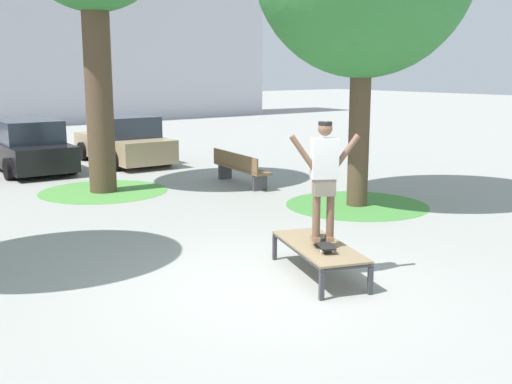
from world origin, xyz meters
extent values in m
plane|color=#999993|center=(0.00, 0.00, 0.00)|extent=(120.00, 120.00, 0.00)
cube|color=#38383D|center=(0.73, 0.87, 0.19)|extent=(0.08, 0.08, 0.38)
cube|color=#38383D|center=(1.39, 0.64, 0.19)|extent=(0.08, 0.08, 0.38)
cube|color=#38383D|center=(0.12, -0.86, 0.19)|extent=(0.08, 0.08, 0.38)
cube|color=#38383D|center=(0.78, -1.09, 0.19)|extent=(0.08, 0.08, 0.38)
cylinder|color=#38383D|center=(0.42, 0.01, 0.41)|extent=(0.68, 1.81, 0.05)
cylinder|color=#38383D|center=(1.08, -0.23, 0.41)|extent=(0.68, 1.81, 0.05)
cylinder|color=#38383D|center=(1.06, 0.76, 0.41)|extent=(0.73, 0.30, 0.05)
cylinder|color=#38383D|center=(0.45, -0.98, 0.41)|extent=(0.73, 0.30, 0.05)
cube|color=#847051|center=(0.75, -0.11, 0.45)|extent=(1.35, 2.04, 0.03)
cube|color=black|center=(0.71, -0.24, 0.54)|extent=(0.57, 0.79, 0.02)
cylinder|color=silver|center=(0.78, 0.04, 0.49)|extent=(0.05, 0.06, 0.06)
cylinder|color=silver|center=(0.91, -0.03, 0.49)|extent=(0.05, 0.06, 0.06)
cylinder|color=silver|center=(0.50, -0.44, 0.49)|extent=(0.05, 0.06, 0.06)
cylinder|color=silver|center=(0.63, -0.52, 0.49)|extent=(0.05, 0.06, 0.06)
cylinder|color=brown|center=(0.62, -0.19, 0.96)|extent=(0.11, 0.11, 0.82)
cube|color=#99704C|center=(0.65, -0.15, 0.59)|extent=(0.21, 0.26, 0.07)
cylinder|color=brown|center=(0.79, -0.29, 0.96)|extent=(0.11, 0.11, 0.82)
cube|color=#99704C|center=(0.82, -0.25, 0.59)|extent=(0.21, 0.26, 0.07)
cube|color=#756B5B|center=(0.71, -0.24, 1.34)|extent=(0.36, 0.32, 0.24)
cube|color=silver|center=(0.71, -0.24, 1.74)|extent=(0.42, 0.37, 0.56)
cylinder|color=brown|center=(0.45, -0.09, 1.81)|extent=(0.39, 0.27, 0.52)
cylinder|color=brown|center=(0.97, -0.39, 1.81)|extent=(0.39, 0.27, 0.52)
sphere|color=brown|center=(0.71, -0.24, 2.15)|extent=(0.20, 0.20, 0.20)
cylinder|color=black|center=(0.71, -0.24, 2.22)|extent=(0.19, 0.19, 0.05)
cylinder|color=brown|center=(4.68, 2.91, 1.60)|extent=(0.45, 0.45, 3.21)
cylinder|color=#47893D|center=(4.68, 2.91, 0.00)|extent=(3.12, 3.12, 0.01)
cylinder|color=brown|center=(0.88, 7.74, 2.30)|extent=(0.64, 0.64, 4.60)
cylinder|color=#519342|center=(0.88, 7.74, 0.00)|extent=(3.10, 3.10, 0.01)
cube|color=black|center=(0.44, 12.03, 0.51)|extent=(1.91, 4.28, 0.70)
cube|color=#2D3847|center=(0.43, 11.88, 1.18)|extent=(1.66, 2.18, 0.64)
cylinder|color=black|center=(1.35, 13.29, 0.30)|extent=(0.25, 0.61, 0.60)
cylinder|color=black|center=(-0.48, 10.77, 0.30)|extent=(0.25, 0.61, 0.60)
cylinder|color=black|center=(1.22, 10.68, 0.30)|extent=(0.25, 0.61, 0.60)
cube|color=tan|center=(3.33, 11.78, 0.51)|extent=(1.83, 4.25, 0.70)
cube|color=#2D3847|center=(3.33, 11.63, 1.18)|extent=(1.62, 2.15, 0.64)
cylinder|color=black|center=(2.52, 13.10, 0.30)|extent=(0.24, 0.61, 0.60)
cylinder|color=black|center=(4.22, 13.05, 0.30)|extent=(0.24, 0.61, 0.60)
cylinder|color=black|center=(2.44, 10.50, 0.30)|extent=(0.24, 0.61, 0.60)
cylinder|color=black|center=(4.14, 10.45, 0.30)|extent=(0.24, 0.61, 0.60)
cube|color=brown|center=(4.12, 6.47, 0.43)|extent=(0.76, 2.44, 0.06)
cube|color=brown|center=(3.92, 6.49, 0.65)|extent=(0.37, 2.38, 0.36)
cube|color=#424247|center=(4.25, 7.42, 0.20)|extent=(0.38, 0.13, 0.40)
cube|color=#424247|center=(3.99, 5.52, 0.20)|extent=(0.38, 0.13, 0.40)
camera|label=1|loc=(-5.20, -6.50, 2.95)|focal=44.00mm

